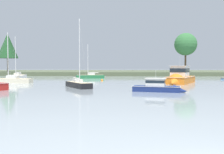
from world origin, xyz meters
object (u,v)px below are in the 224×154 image
(sailboat_white, at_px, (17,77))
(cruiser_orange, at_px, (179,79))
(sailboat_green, at_px, (90,77))
(sailboat_black, at_px, (78,86))
(mooring_buoy_orange, at_px, (102,80))
(sailboat_cream, at_px, (12,82))
(cruiser_navy, at_px, (161,89))

(sailboat_white, xyz_separation_m, cruiser_orange, (39.11, -20.14, 0.49))
(sailboat_green, bearing_deg, cruiser_orange, -45.56)
(cruiser_orange, bearing_deg, sailboat_black, -150.20)
(sailboat_green, xyz_separation_m, mooring_buoy_orange, (3.99, -10.74, -0.14))
(sailboat_cream, relative_size, sailboat_white, 0.87)
(sailboat_white, height_order, cruiser_navy, sailboat_white)
(cruiser_orange, bearing_deg, sailboat_green, 134.44)
(mooring_buoy_orange, bearing_deg, sailboat_black, -96.42)
(sailboat_white, distance_m, sailboat_black, 37.14)
(sailboat_white, bearing_deg, cruiser_navy, -47.18)
(cruiser_orange, distance_m, mooring_buoy_orange, 17.48)
(sailboat_cream, height_order, cruiser_orange, sailboat_cream)
(cruiser_navy, distance_m, sailboat_black, 12.97)
(sailboat_green, height_order, sailboat_cream, sailboat_cream)
(cruiser_orange, height_order, sailboat_black, sailboat_black)
(cruiser_navy, bearing_deg, cruiser_orange, 70.17)
(sailboat_green, relative_size, cruiser_orange, 0.87)
(sailboat_green, height_order, cruiser_orange, sailboat_green)
(cruiser_orange, xyz_separation_m, sailboat_black, (-17.21, -9.86, -0.52))
(cruiser_orange, xyz_separation_m, mooring_buoy_orange, (-15.12, 8.74, -0.66))
(sailboat_white, xyz_separation_m, cruiser_navy, (33.38, -36.02, 0.15))
(sailboat_white, relative_size, sailboat_black, 1.09)
(cruiser_orange, relative_size, cruiser_navy, 1.61)
(sailboat_white, relative_size, mooring_buoy_orange, 21.12)
(sailboat_green, distance_m, sailboat_cream, 23.26)
(sailboat_green, distance_m, cruiser_orange, 27.29)
(sailboat_green, distance_m, mooring_buoy_orange, 11.46)
(sailboat_green, height_order, sailboat_white, sailboat_white)
(sailboat_white, bearing_deg, sailboat_cream, -69.99)
(sailboat_cream, distance_m, cruiser_navy, 30.49)
(sailboat_cream, bearing_deg, cruiser_navy, -31.33)
(cruiser_navy, relative_size, sailboat_black, 0.64)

